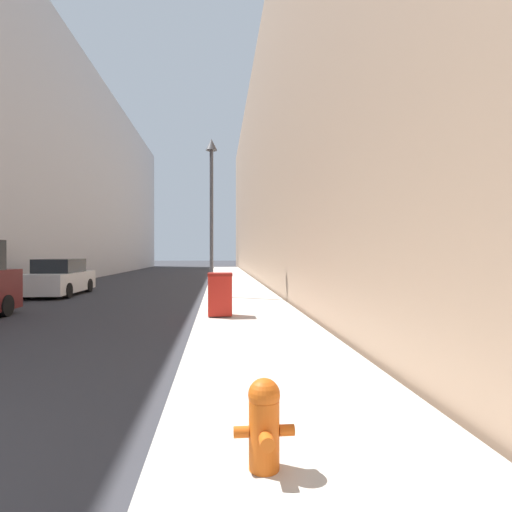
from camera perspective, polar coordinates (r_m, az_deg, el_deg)
The scene contains 6 objects.
sidewalk_right at distance 20.59m, azimuth -2.83°, elevation -4.60°, with size 3.00×60.00×0.14m.
building_right_stone at distance 30.33m, azimuth 11.28°, elevation 11.79°, with size 12.00×60.00×15.72m.
fire_hydrant at distance 3.43m, azimuth 1.17°, elevation -22.58°, with size 0.49×0.37×0.72m.
trash_bin at distance 11.00m, azimuth -5.16°, elevation -5.42°, with size 0.66×0.61×1.18m.
lamppost at distance 16.09m, azimuth -6.38°, elevation 8.43°, with size 0.45×0.45×6.26m.
parked_sedan_near at distance 19.73m, azimuth -26.21°, elevation -2.90°, with size 1.83×4.43×1.60m.
Camera 1 is at (4.56, -2.50, 1.86)m, focal length 28.00 mm.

